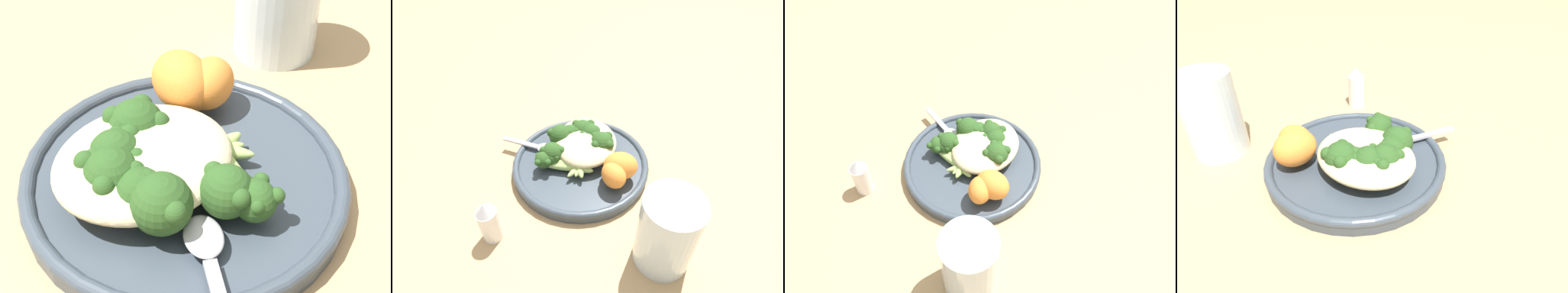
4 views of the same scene
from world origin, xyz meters
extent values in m
plane|color=tan|center=(0.00, 0.00, 0.00)|extent=(4.00, 4.00, 0.00)
cylinder|color=#38424C|center=(-0.01, -0.02, 0.01)|extent=(0.24, 0.24, 0.02)
torus|color=#38424C|center=(-0.01, -0.02, 0.02)|extent=(0.24, 0.24, 0.01)
ellipsoid|color=beige|center=(-0.04, -0.01, 0.04)|extent=(0.13, 0.11, 0.03)
ellipsoid|color=#9EBC66|center=(0.00, -0.01, 0.03)|extent=(0.07, 0.07, 0.01)
sphere|color=#284C1E|center=(-0.03, 0.02, 0.04)|extent=(0.04, 0.04, 0.04)
sphere|color=#284C1E|center=(-0.02, 0.03, 0.05)|extent=(0.02, 0.02, 0.02)
sphere|color=#284C1E|center=(-0.04, 0.03, 0.05)|extent=(0.02, 0.02, 0.02)
sphere|color=#284C1E|center=(-0.04, 0.01, 0.05)|extent=(0.02, 0.02, 0.02)
sphere|color=#284C1E|center=(-0.02, 0.01, 0.05)|extent=(0.02, 0.02, 0.02)
ellipsoid|color=#9EBC66|center=(-0.01, -0.02, 0.03)|extent=(0.09, 0.04, 0.01)
sphere|color=#284C1E|center=(-0.06, 0.00, 0.04)|extent=(0.04, 0.04, 0.04)
sphere|color=#284C1E|center=(-0.05, 0.01, 0.05)|extent=(0.02, 0.02, 0.02)
sphere|color=#284C1E|center=(-0.07, 0.00, 0.05)|extent=(0.02, 0.02, 0.02)
sphere|color=#284C1E|center=(-0.05, -0.02, 0.05)|extent=(0.02, 0.02, 0.02)
ellipsoid|color=#9EBC66|center=(-0.03, -0.02, 0.03)|extent=(0.09, 0.03, 0.02)
sphere|color=#284C1E|center=(-0.07, -0.02, 0.04)|extent=(0.04, 0.04, 0.04)
sphere|color=#284C1E|center=(-0.06, 0.00, 0.05)|extent=(0.02, 0.02, 0.02)
sphere|color=#284C1E|center=(-0.08, 0.00, 0.05)|extent=(0.02, 0.02, 0.02)
sphere|color=#284C1E|center=(-0.08, -0.03, 0.05)|extent=(0.02, 0.02, 0.02)
sphere|color=#284C1E|center=(-0.06, -0.03, 0.05)|extent=(0.02, 0.02, 0.02)
ellipsoid|color=#9EBC66|center=(-0.01, -0.03, 0.03)|extent=(0.10, 0.04, 0.02)
sphere|color=#284C1E|center=(-0.06, -0.04, 0.04)|extent=(0.04, 0.04, 0.04)
sphere|color=#284C1E|center=(-0.06, -0.02, 0.05)|extent=(0.01, 0.01, 0.01)
sphere|color=#284C1E|center=(-0.06, -0.05, 0.05)|extent=(0.01, 0.01, 0.01)
ellipsoid|color=#9EBC66|center=(-0.02, -0.04, 0.03)|extent=(0.09, 0.05, 0.02)
sphere|color=#284C1E|center=(-0.06, -0.05, 0.04)|extent=(0.04, 0.04, 0.04)
sphere|color=#284C1E|center=(-0.06, -0.04, 0.05)|extent=(0.02, 0.02, 0.02)
sphere|color=#284C1E|center=(-0.06, -0.07, 0.05)|extent=(0.02, 0.02, 0.02)
ellipsoid|color=#9EBC66|center=(0.00, -0.04, 0.03)|extent=(0.05, 0.07, 0.02)
sphere|color=#284C1E|center=(-0.01, -0.07, 0.04)|extent=(0.04, 0.04, 0.04)
sphere|color=#284C1E|center=(-0.01, -0.05, 0.05)|extent=(0.01, 0.01, 0.01)
sphere|color=#284C1E|center=(-0.01, -0.08, 0.05)|extent=(0.01, 0.01, 0.01)
ellipsoid|color=#9EBC66|center=(0.01, -0.03, 0.03)|extent=(0.04, 0.08, 0.02)
sphere|color=#284C1E|center=(-0.01, -0.07, 0.04)|extent=(0.03, 0.03, 0.03)
sphere|color=#284C1E|center=(0.00, -0.06, 0.04)|extent=(0.01, 0.01, 0.01)
sphere|color=#284C1E|center=(-0.02, -0.07, 0.04)|extent=(0.01, 0.01, 0.01)
sphere|color=#284C1E|center=(0.00, -0.08, 0.04)|extent=(0.01, 0.01, 0.01)
ellipsoid|color=#9EBC66|center=(0.01, -0.04, 0.03)|extent=(0.03, 0.08, 0.01)
sphere|color=#284C1E|center=(0.00, -0.08, 0.04)|extent=(0.03, 0.03, 0.03)
sphere|color=#284C1E|center=(0.01, -0.07, 0.04)|extent=(0.01, 0.01, 0.01)
sphere|color=#284C1E|center=(-0.01, -0.07, 0.04)|extent=(0.01, 0.01, 0.01)
sphere|color=#284C1E|center=(-0.01, -0.09, 0.04)|extent=(0.01, 0.01, 0.01)
sphere|color=#284C1E|center=(0.01, -0.09, 0.04)|extent=(0.01, 0.01, 0.01)
ellipsoid|color=orange|center=(0.04, 0.03, 0.04)|extent=(0.06, 0.05, 0.04)
ellipsoid|color=orange|center=(0.03, 0.04, 0.04)|extent=(0.04, 0.05, 0.03)
ellipsoid|color=orange|center=(0.03, 0.04, 0.05)|extent=(0.05, 0.06, 0.05)
cube|color=#B7B7BC|center=(-0.06, -0.13, 0.02)|extent=(0.04, 0.07, 0.00)
ellipsoid|color=#B7B7BC|center=(-0.04, -0.08, 0.03)|extent=(0.04, 0.04, 0.01)
cylinder|color=silver|center=(0.16, 0.09, 0.06)|extent=(0.08, 0.08, 0.12)
cylinder|color=white|center=(0.12, -0.15, 0.03)|extent=(0.03, 0.03, 0.06)
cone|color=#B2B2B7|center=(0.12, -0.15, 0.06)|extent=(0.03, 0.03, 0.02)
camera|label=1|loc=(-0.19, -0.30, 0.35)|focal=60.00mm
camera|label=2|loc=(0.37, -0.02, 0.40)|focal=28.00mm
camera|label=3|loc=(0.33, 0.21, 0.54)|focal=35.00mm
camera|label=4|loc=(-0.26, 0.20, 0.26)|focal=28.00mm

